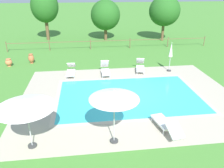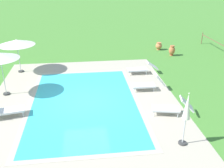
% 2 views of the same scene
% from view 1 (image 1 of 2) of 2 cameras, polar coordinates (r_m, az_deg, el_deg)
% --- Properties ---
extents(ground_plane, '(160.00, 160.00, 0.00)m').
position_cam_1_polar(ground_plane, '(13.76, 4.28, -2.92)').
color(ground_plane, '#478433').
extents(pool_deck_paving, '(12.83, 9.80, 0.01)m').
position_cam_1_polar(pool_deck_paving, '(13.76, 4.28, -2.90)').
color(pool_deck_paving, '#B2A893').
rests_on(pool_deck_paving, ground).
extents(swimming_pool_water, '(8.32, 5.30, 0.01)m').
position_cam_1_polar(swimming_pool_water, '(13.75, 4.28, -2.90)').
color(swimming_pool_water, '#38C6D1').
rests_on(swimming_pool_water, ground).
extents(pool_coping_rim, '(8.80, 5.78, 0.01)m').
position_cam_1_polar(pool_coping_rim, '(13.75, 4.28, -2.88)').
color(pool_coping_rim, '#C0B59F').
rests_on(pool_coping_rim, ground).
extents(sun_lounger_north_near_steps, '(0.63, 1.86, 0.99)m').
position_cam_1_polar(sun_lounger_north_near_steps, '(16.78, -1.70, 3.64)').
color(sun_lounger_north_near_steps, white).
rests_on(sun_lounger_north_near_steps, ground).
extents(sun_lounger_north_mid, '(0.96, 2.14, 0.74)m').
position_cam_1_polar(sun_lounger_north_mid, '(10.70, 13.44, -9.82)').
color(sun_lounger_north_mid, white).
rests_on(sun_lounger_north_mid, ground).
extents(sun_lounger_north_far, '(0.98, 2.02, 0.92)m').
position_cam_1_polar(sun_lounger_north_far, '(17.64, 7.16, 4.45)').
color(sun_lounger_north_far, white).
rests_on(sun_lounger_north_far, ground).
extents(sun_lounger_north_end, '(0.63, 2.02, 0.82)m').
position_cam_1_polar(sun_lounger_north_end, '(16.95, -10.30, 3.39)').
color(sun_lounger_north_end, white).
rests_on(sun_lounger_north_end, ground).
extents(patio_umbrella_open_foreground, '(2.32, 2.32, 2.24)m').
position_cam_1_polar(patio_umbrella_open_foreground, '(9.22, -21.09, -4.65)').
color(patio_umbrella_open_foreground, '#383838').
rests_on(patio_umbrella_open_foreground, ground).
extents(patio_umbrella_open_by_bench, '(2.01, 2.01, 2.45)m').
position_cam_1_polar(patio_umbrella_open_by_bench, '(8.79, 0.56, -2.87)').
color(patio_umbrella_open_by_bench, '#383838').
rests_on(patio_umbrella_open_by_bench, ground).
extents(patio_umbrella_closed_row_west, '(0.32, 0.32, 2.26)m').
position_cam_1_polar(patio_umbrella_closed_row_west, '(17.71, 14.64, 7.87)').
color(patio_umbrella_closed_row_west, '#383838').
rests_on(patio_umbrella_closed_row_west, ground).
extents(terracotta_urn_near_fence, '(0.54, 0.54, 0.63)m').
position_cam_1_polar(terracotta_urn_near_fence, '(20.43, -24.61, 5.02)').
color(terracotta_urn_near_fence, '#C67547').
rests_on(terracotta_urn_near_fence, ground).
extents(terracotta_urn_by_tree, '(0.48, 0.48, 0.82)m').
position_cam_1_polar(terracotta_urn_by_tree, '(20.48, -19.72, 6.12)').
color(terracotta_urn_by_tree, '#B7663D').
rests_on(terracotta_urn_by_tree, ground).
extents(perimeter_fence, '(20.82, 0.08, 1.05)m').
position_cam_1_polar(perimeter_fence, '(23.87, -0.40, 10.55)').
color(perimeter_fence, brown).
rests_on(perimeter_fence, ground).
extents(tree_far_west, '(3.43, 3.43, 4.65)m').
position_cam_1_polar(tree_far_west, '(27.66, -1.66, 16.98)').
color(tree_far_west, brown).
rests_on(tree_far_west, ground).
extents(tree_west_mid, '(3.15, 3.15, 5.77)m').
position_cam_1_polar(tree_west_mid, '(28.63, -16.65, 18.26)').
color(tree_west_mid, brown).
rests_on(tree_west_mid, ground).
extents(tree_centre, '(3.53, 3.53, 5.13)m').
position_cam_1_polar(tree_centre, '(27.86, 13.11, 17.51)').
color(tree_centre, brown).
rests_on(tree_centre, ground).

